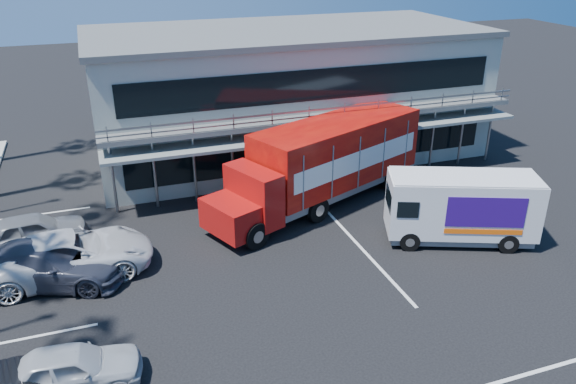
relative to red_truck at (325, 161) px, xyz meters
name	(u,v)px	position (x,y,z in m)	size (l,w,h in m)	color
ground	(342,288)	(-2.25, -7.17, -2.20)	(120.00, 120.00, 0.00)	black
building	(287,91)	(0.75, 7.77, 1.45)	(22.40, 12.00, 7.30)	#A1A799
red_truck	(325,161)	(0.00, 0.00, 0.00)	(12.00, 7.17, 4.00)	#9C0E0C
white_van	(461,207)	(3.96, -5.46, -0.61)	(6.51, 4.27, 3.01)	silver
parked_car_a	(71,368)	(-11.75, -9.17, -1.52)	(1.61, 4.00, 1.36)	#BABDC2
parked_car_c	(70,255)	(-11.75, -2.77, -1.34)	(2.86, 6.20, 1.72)	silver
parked_car_d	(47,264)	(-12.60, -3.17, -1.37)	(2.33, 5.73, 1.66)	#333645
parked_car_e	(33,231)	(-13.27, 0.03, -1.46)	(1.76, 4.37, 1.49)	slate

